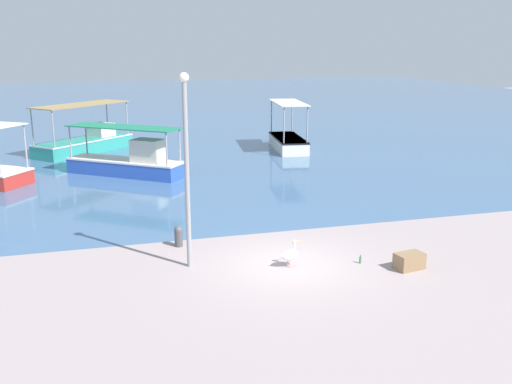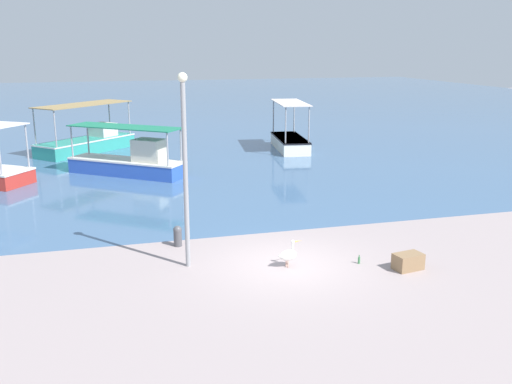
{
  "view_description": "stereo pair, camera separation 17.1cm",
  "coord_description": "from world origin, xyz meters",
  "px_view_note": "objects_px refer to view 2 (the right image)",
  "views": [
    {
      "loc": [
        -5.17,
        -14.98,
        6.3
      ],
      "look_at": [
        0.54,
        5.43,
        0.84
      ],
      "focal_mm": 40.0,
      "sensor_mm": 36.0,
      "label": 1
    },
    {
      "loc": [
        -5.0,
        -15.02,
        6.3
      ],
      "look_at": [
        0.54,
        5.43,
        0.84
      ],
      "focal_mm": 40.0,
      "sensor_mm": 36.0,
      "label": 2
    }
  ],
  "objects_px": {
    "cargo_crate": "(408,261)",
    "lamp_post": "(185,161)",
    "glass_bottle": "(359,260)",
    "fishing_boat_near_left": "(88,141)",
    "mooring_bollard": "(178,235)",
    "fishing_boat_center": "(290,140)",
    "fishing_boat_outer": "(130,162)",
    "pelican": "(288,255)"
  },
  "relations": [
    {
      "from": "fishing_boat_center",
      "to": "pelican",
      "type": "bearing_deg",
      "value": -108.6
    },
    {
      "from": "fishing_boat_near_left",
      "to": "cargo_crate",
      "type": "relative_size",
      "value": 7.23
    },
    {
      "from": "glass_bottle",
      "to": "fishing_boat_near_left",
      "type": "bearing_deg",
      "value": 110.68
    },
    {
      "from": "mooring_bollard",
      "to": "fishing_boat_outer",
      "type": "bearing_deg",
      "value": 94.54
    },
    {
      "from": "cargo_crate",
      "to": "lamp_post",
      "type": "bearing_deg",
      "value": 162.55
    },
    {
      "from": "fishing_boat_near_left",
      "to": "fishing_boat_outer",
      "type": "distance_m",
      "value": 7.58
    },
    {
      "from": "fishing_boat_outer",
      "to": "glass_bottle",
      "type": "bearing_deg",
      "value": -67.22
    },
    {
      "from": "pelican",
      "to": "lamp_post",
      "type": "bearing_deg",
      "value": 163.57
    },
    {
      "from": "fishing_boat_center",
      "to": "cargo_crate",
      "type": "relative_size",
      "value": 6.16
    },
    {
      "from": "pelican",
      "to": "glass_bottle",
      "type": "height_order",
      "value": "pelican"
    },
    {
      "from": "fishing_boat_center",
      "to": "glass_bottle",
      "type": "xyz_separation_m",
      "value": [
        -4.08,
        -18.74,
        -0.47
      ]
    },
    {
      "from": "fishing_boat_outer",
      "to": "mooring_bollard",
      "type": "bearing_deg",
      "value": -85.46
    },
    {
      "from": "pelican",
      "to": "mooring_bollard",
      "type": "height_order",
      "value": "pelican"
    },
    {
      "from": "fishing_boat_outer",
      "to": "mooring_bollard",
      "type": "height_order",
      "value": "fishing_boat_outer"
    },
    {
      "from": "pelican",
      "to": "lamp_post",
      "type": "relative_size",
      "value": 0.14
    },
    {
      "from": "fishing_boat_near_left",
      "to": "fishing_boat_outer",
      "type": "bearing_deg",
      "value": -73.54
    },
    {
      "from": "fishing_boat_center",
      "to": "fishing_boat_near_left",
      "type": "xyz_separation_m",
      "value": [
        -12.11,
        2.53,
        0.07
      ]
    },
    {
      "from": "lamp_post",
      "to": "mooring_bollard",
      "type": "height_order",
      "value": "lamp_post"
    },
    {
      "from": "cargo_crate",
      "to": "fishing_boat_outer",
      "type": "bearing_deg",
      "value": 115.53
    },
    {
      "from": "fishing_boat_near_left",
      "to": "glass_bottle",
      "type": "xyz_separation_m",
      "value": [
        8.03,
        -21.28,
        -0.54
      ]
    },
    {
      "from": "lamp_post",
      "to": "fishing_boat_outer",
      "type": "bearing_deg",
      "value": 94.19
    },
    {
      "from": "fishing_boat_near_left",
      "to": "pelican",
      "type": "bearing_deg",
      "value": -74.25
    },
    {
      "from": "pelican",
      "to": "lamp_post",
      "type": "distance_m",
      "value": 4.05
    },
    {
      "from": "lamp_post",
      "to": "fishing_boat_near_left",
      "type": "bearing_deg",
      "value": 98.73
    },
    {
      "from": "fishing_boat_near_left",
      "to": "glass_bottle",
      "type": "relative_size",
      "value": 22.18
    },
    {
      "from": "fishing_boat_center",
      "to": "fishing_boat_outer",
      "type": "xyz_separation_m",
      "value": [
        -9.96,
        -4.74,
        0.1
      ]
    },
    {
      "from": "pelican",
      "to": "cargo_crate",
      "type": "distance_m",
      "value": 3.47
    },
    {
      "from": "glass_bottle",
      "to": "lamp_post",
      "type": "bearing_deg",
      "value": 166.9
    },
    {
      "from": "lamp_post",
      "to": "mooring_bollard",
      "type": "distance_m",
      "value": 3.32
    },
    {
      "from": "fishing_boat_center",
      "to": "pelican",
      "type": "distance_m",
      "value": 19.44
    },
    {
      "from": "fishing_boat_center",
      "to": "lamp_post",
      "type": "height_order",
      "value": "lamp_post"
    },
    {
      "from": "mooring_bollard",
      "to": "glass_bottle",
      "type": "distance_m",
      "value": 5.81
    },
    {
      "from": "fishing_boat_center",
      "to": "mooring_bollard",
      "type": "height_order",
      "value": "fishing_boat_center"
    },
    {
      "from": "fishing_boat_center",
      "to": "cargo_crate",
      "type": "height_order",
      "value": "fishing_boat_center"
    },
    {
      "from": "glass_bottle",
      "to": "fishing_boat_center",
      "type": "bearing_deg",
      "value": 77.71
    },
    {
      "from": "lamp_post",
      "to": "glass_bottle",
      "type": "bearing_deg",
      "value": -13.1
    },
    {
      "from": "fishing_boat_near_left",
      "to": "lamp_post",
      "type": "height_order",
      "value": "lamp_post"
    },
    {
      "from": "mooring_bollard",
      "to": "lamp_post",
      "type": "bearing_deg",
      "value": -87.96
    },
    {
      "from": "fishing_boat_near_left",
      "to": "mooring_bollard",
      "type": "xyz_separation_m",
      "value": [
        3.03,
        -18.33,
        -0.28
      ]
    },
    {
      "from": "pelican",
      "to": "cargo_crate",
      "type": "height_order",
      "value": "pelican"
    },
    {
      "from": "glass_bottle",
      "to": "mooring_bollard",
      "type": "bearing_deg",
      "value": 149.52
    },
    {
      "from": "pelican",
      "to": "cargo_crate",
      "type": "relative_size",
      "value": 0.97
    }
  ]
}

